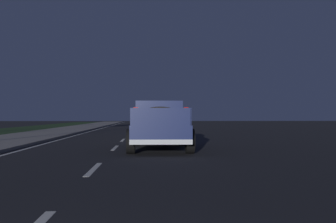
% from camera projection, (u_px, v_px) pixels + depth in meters
% --- Properties ---
extents(ground, '(144.00, 144.00, 0.00)m').
position_uv_depth(ground, '(129.00, 134.00, 28.08)').
color(ground, black).
extents(sidewalk_shoulder, '(108.00, 4.00, 0.12)m').
position_uv_depth(sidewalk_shoulder, '(49.00, 133.00, 27.77)').
color(sidewalk_shoulder, gray).
rests_on(sidewalk_shoulder, ground).
extents(lane_markings, '(108.00, 3.54, 0.01)m').
position_uv_depth(lane_markings, '(98.00, 132.00, 30.18)').
color(lane_markings, silver).
rests_on(lane_markings, ground).
extents(pickup_truck, '(5.44, 2.32, 1.87)m').
position_uv_depth(pickup_truck, '(159.00, 124.00, 15.06)').
color(pickup_truck, '#141E4C').
rests_on(pickup_truck, ground).
extents(sedan_white, '(4.44, 2.09, 1.54)m').
position_uv_depth(sedan_white, '(152.00, 124.00, 22.99)').
color(sedan_white, silver).
rests_on(sedan_white, ground).
extents(sedan_blue, '(4.42, 2.06, 1.54)m').
position_uv_depth(sedan_blue, '(151.00, 122.00, 31.83)').
color(sedan_blue, navy).
rests_on(sedan_blue, ground).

